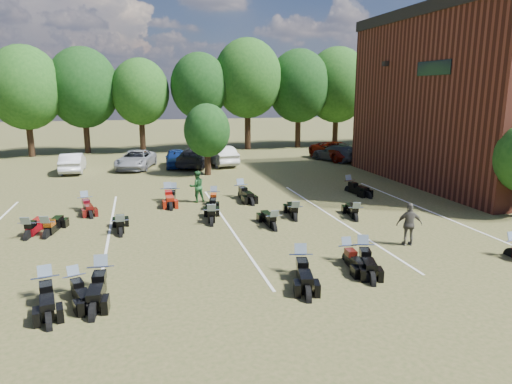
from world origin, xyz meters
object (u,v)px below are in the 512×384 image
object	(u,v)px
motorcycle_7	(28,238)
motorcycle_14	(86,210)
person_green	(197,186)
car_4	(176,158)
person_grey	(409,224)
motorcycle_3	(362,262)
motorcycle_0	(102,288)

from	to	relation	value
motorcycle_7	motorcycle_14	size ratio (longest dim) A/B	1.00
motorcycle_14	person_green	bearing A→B (deg)	-11.23
car_4	person_green	distance (m)	11.73
person_grey	motorcycle_3	distance (m)	2.94
person_grey	motorcycle_0	bearing A→B (deg)	22.01
motorcycle_7	motorcycle_0	bearing A→B (deg)	128.34
car_4	person_green	world-z (taller)	person_green
motorcycle_0	motorcycle_3	bearing A→B (deg)	2.95
car_4	person_grey	world-z (taller)	person_grey
person_grey	motorcycle_0	xyz separation A→B (m)	(-11.07, -1.18, -0.83)
car_4	motorcycle_3	distance (m)	22.36
motorcycle_7	motorcycle_14	bearing A→B (deg)	-103.60
car_4	person_green	xyz separation A→B (m)	(0.10, -11.73, 0.15)
motorcycle_0	motorcycle_14	xyz separation A→B (m)	(-1.43, 9.89, 0.00)
motorcycle_14	motorcycle_3	bearing A→B (deg)	-58.40
person_grey	motorcycle_0	world-z (taller)	person_grey
person_green	person_grey	xyz separation A→B (m)	(6.92, -8.93, -0.01)
motorcycle_7	motorcycle_3	bearing A→B (deg)	162.96
motorcycle_14	car_4	bearing A→B (deg)	51.90
person_green	motorcycle_7	bearing A→B (deg)	20.47
person_green	motorcycle_14	xyz separation A→B (m)	(-5.58, -0.22, -0.84)
motorcycle_3	motorcycle_7	bearing A→B (deg)	171.62
motorcycle_0	motorcycle_14	world-z (taller)	motorcycle_0
motorcycle_0	motorcycle_7	xyz separation A→B (m)	(-3.19, 5.67, 0.00)
car_4	person_grey	xyz separation A→B (m)	(7.02, -20.67, 0.14)
person_green	motorcycle_0	size ratio (longest dim) A/B	0.67
motorcycle_3	motorcycle_7	size ratio (longest dim) A/B	1.03
motorcycle_0	motorcycle_7	bearing A→B (deg)	122.62
motorcycle_3	motorcycle_14	size ratio (longest dim) A/B	1.03
person_grey	motorcycle_3	world-z (taller)	person_grey
motorcycle_0	motorcycle_3	size ratio (longest dim) A/B	1.06
car_4	motorcycle_0	xyz separation A→B (m)	(-4.05, -21.84, -0.69)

